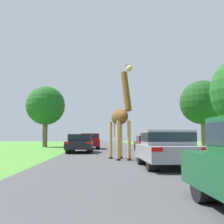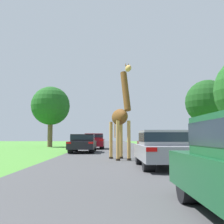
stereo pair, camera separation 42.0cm
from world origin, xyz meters
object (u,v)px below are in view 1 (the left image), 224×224
(car_verge_right, at_px, (90,141))
(car_rear_follower, at_px, (168,144))
(car_far_ahead, at_px, (80,142))
(giraffe_near_road, at_px, (121,116))
(tree_far_right, at_px, (46,106))
(car_queue_right, at_px, (149,143))
(car_queue_left, at_px, (167,147))
(tree_mid_field, at_px, (202,103))

(car_verge_right, distance_m, car_rear_follower, 11.71)
(car_far_ahead, distance_m, car_verge_right, 6.45)
(giraffe_near_road, relative_size, tree_far_right, 0.66)
(car_queue_right, distance_m, car_far_ahead, 5.60)
(car_queue_left, bearing_deg, car_queue_right, 83.58)
(tree_far_right, bearing_deg, giraffe_near_road, -68.24)
(tree_mid_field, bearing_deg, car_far_ahead, -135.68)
(car_queue_left, xyz_separation_m, tree_far_right, (-9.02, 22.49, 4.06))
(car_verge_right, bearing_deg, tree_mid_field, 28.94)
(car_queue_left, xyz_separation_m, car_rear_follower, (1.62, 6.49, -0.01))
(giraffe_near_road, bearing_deg, car_far_ahead, -84.87)
(car_queue_right, xyz_separation_m, tree_far_right, (-10.38, 10.38, 4.12))
(car_far_ahead, relative_size, car_verge_right, 1.09)
(car_far_ahead, xyz_separation_m, tree_mid_field, (14.53, 14.19, 4.84))
(car_far_ahead, relative_size, tree_far_right, 0.67)
(car_far_ahead, bearing_deg, tree_far_right, 112.75)
(giraffe_near_road, xyz_separation_m, car_queue_left, (1.49, -3.62, -1.44))
(giraffe_near_road, distance_m, car_rear_follower, 4.47)
(giraffe_near_road, height_order, car_queue_right, giraffe_near_road)
(car_queue_right, relative_size, car_queue_left, 1.05)
(car_far_ahead, relative_size, car_rear_follower, 1.07)
(tree_far_right, distance_m, tree_mid_field, 19.67)
(giraffe_near_road, xyz_separation_m, car_verge_right, (-2.05, 13.39, -1.40))
(car_verge_right, bearing_deg, car_queue_right, -45.03)
(car_verge_right, bearing_deg, giraffe_near_road, -81.31)
(giraffe_near_road, distance_m, car_queue_left, 4.17)
(car_far_ahead, bearing_deg, car_rear_follower, -35.96)
(car_queue_left, bearing_deg, car_verge_right, 101.73)
(car_far_ahead, relative_size, tree_mid_field, 0.57)
(tree_far_right, bearing_deg, car_queue_left, -68.15)
(car_far_ahead, xyz_separation_m, car_verge_right, (0.49, 6.43, 0.05))
(car_queue_right, relative_size, car_rear_follower, 0.95)
(car_far_ahead, bearing_deg, giraffe_near_road, -69.96)
(car_queue_right, bearing_deg, car_rear_follower, -87.43)
(car_rear_follower, bearing_deg, car_queue_right, 92.57)
(car_queue_right, height_order, tree_far_right, tree_far_right)
(car_verge_right, height_order, tree_mid_field, tree_mid_field)
(car_verge_right, bearing_deg, car_queue_left, -78.27)
(car_far_ahead, bearing_deg, tree_mid_field, 44.32)
(car_queue_right, height_order, car_rear_follower, car_rear_follower)
(car_rear_follower, bearing_deg, car_verge_right, 116.08)
(car_queue_left, relative_size, car_verge_right, 0.92)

